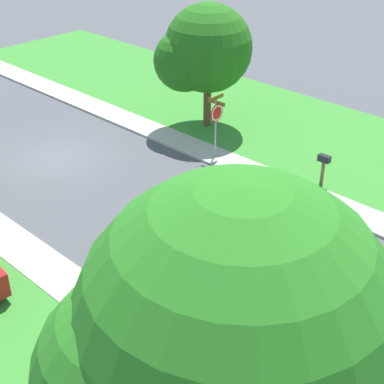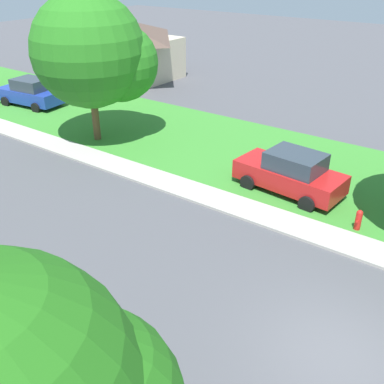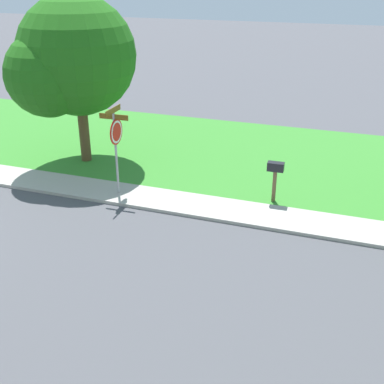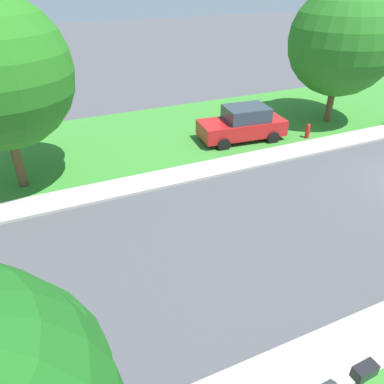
% 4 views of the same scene
% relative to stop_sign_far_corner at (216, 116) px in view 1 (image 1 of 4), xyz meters
% --- Properties ---
extents(ground_plane, '(120.00, 120.00, 0.00)m').
position_rel_stop_sign_far_corner_xyz_m(ground_plane, '(4.69, -4.86, -1.89)').
color(ground_plane, '#4C4C51').
extents(sidewalk_east, '(1.40, 56.00, 0.10)m').
position_rel_stop_sign_far_corner_xyz_m(sidewalk_east, '(9.39, 7.14, -1.84)').
color(sidewalk_east, '#ADA89E').
rests_on(sidewalk_east, ground).
extents(sidewalk_west, '(1.40, 56.00, 0.10)m').
position_rel_stop_sign_far_corner_xyz_m(sidewalk_west, '(-0.01, 7.14, -1.84)').
color(sidewalk_west, '#ADA89E').
rests_on(sidewalk_west, ground).
extents(stop_sign_far_corner, '(0.92, 0.92, 2.77)m').
position_rel_stop_sign_far_corner_xyz_m(stop_sign_far_corner, '(0.00, 0.00, 0.00)').
color(stop_sign_far_corner, '#9E9EA3').
rests_on(stop_sign_far_corner, ground).
extents(tree_corner_large, '(5.79, 5.39, 7.21)m').
position_rel_stop_sign_far_corner_xyz_m(tree_corner_large, '(11.48, 9.91, 2.45)').
color(tree_corner_large, brown).
rests_on(tree_corner_large, ground).
extents(tree_sidewalk_near, '(4.26, 3.96, 5.76)m').
position_rel_stop_sign_far_corner_xyz_m(tree_sidewalk_near, '(-1.96, -2.60, 1.75)').
color(tree_sidewalk_near, brown).
rests_on(tree_sidewalk_near, ground).
extents(mailbox, '(0.26, 0.49, 1.31)m').
position_rel_stop_sign_far_corner_xyz_m(mailbox, '(-1.01, 4.60, -0.88)').
color(mailbox, brown).
rests_on(mailbox, ground).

